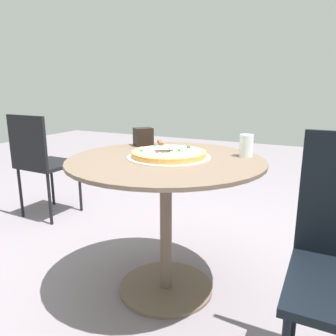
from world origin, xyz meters
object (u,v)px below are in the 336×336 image
Objects in this scene: patio_table at (166,193)px; pizza_on_tray at (168,154)px; napkin_dispenser at (143,137)px; pizza_server at (162,145)px; patio_chair_near at (41,158)px; drinking_cup at (246,146)px.

pizza_on_tray is (0.04, 0.01, 0.20)m from patio_table.
napkin_dispenser is (0.27, 0.29, 0.24)m from patio_table.
pizza_on_tray is at bearing 8.58° from patio_table.
pizza_server is at bearing 63.68° from pizza_on_tray.
patio_chair_near is (0.42, 1.33, -0.28)m from pizza_server.
pizza_server is (0.06, 0.05, 0.24)m from patio_table.
drinking_cup is at bearing -62.29° from pizza_on_tray.
pizza_on_tray is at bearing 91.16° from napkin_dispenser.
drinking_cup is at bearing -57.58° from patio_table.
pizza_on_tray is 3.74× the size of drinking_cup.
napkin_dispenser reaches higher than pizza_server.
pizza_server is 0.43m from drinking_cup.
napkin_dispenser is (0.24, 0.28, 0.04)m from pizza_on_tray.
drinking_cup reaches higher than napkin_dispenser.
napkin_dispenser is (0.21, 0.23, -0.00)m from pizza_server.
patio_chair_near reaches higher than pizza_server.
drinking_cup is (0.16, -0.40, 0.00)m from pizza_server.
pizza_on_tray is 0.40m from drinking_cup.
patio_chair_near is at bearing 81.52° from drinking_cup.
patio_table is 1.47m from patio_chair_near.
pizza_on_tray reaches higher than patio_table.
napkin_dispenser reaches higher than patio_table.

